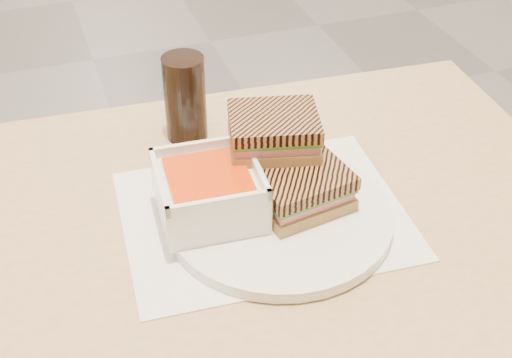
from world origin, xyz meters
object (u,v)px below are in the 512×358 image
object	(u,v)px
plate	(280,216)
soup_bowl	(209,193)
main_table	(161,309)
panini_lower	(300,188)
cola_glass	(185,98)

from	to	relation	value
plate	soup_bowl	distance (m)	0.10
main_table	panini_lower	size ratio (longest dim) A/B	9.47
main_table	cola_glass	bearing A→B (deg)	65.36
plate	cola_glass	world-z (taller)	cola_glass
main_table	soup_bowl	xyz separation A→B (m)	(0.08, 0.02, 0.16)
plate	main_table	bearing A→B (deg)	177.55
panini_lower	plate	bearing A→B (deg)	-167.90
main_table	cola_glass	size ratio (longest dim) A/B	9.31
plate	panini_lower	world-z (taller)	panini_lower
panini_lower	soup_bowl	bearing A→B (deg)	168.29
soup_bowl	panini_lower	xyz separation A→B (m)	(0.12, -0.02, -0.00)
main_table	panini_lower	bearing A→B (deg)	-0.17
main_table	cola_glass	xyz separation A→B (m)	(0.11, 0.23, 0.18)
soup_bowl	panini_lower	world-z (taller)	soup_bowl
plate	cola_glass	size ratio (longest dim) A/B	2.20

